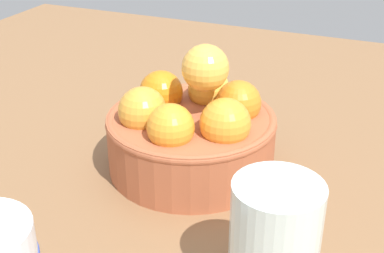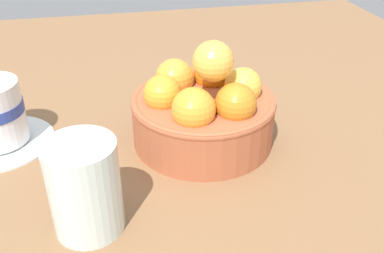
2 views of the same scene
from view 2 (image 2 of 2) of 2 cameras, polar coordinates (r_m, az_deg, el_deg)
name	(u,v)px [view 2 (image 2 of 2)]	position (r cm, az deg, el deg)	size (l,w,h in cm)	color
ground_plane	(202,152)	(54.64, 1.40, -3.38)	(113.54, 101.69, 3.67)	brown
terracotta_bowl	(203,109)	(51.33, 1.51, 2.34)	(17.15, 17.15, 13.20)	#AD5938
water_glass	(85,187)	(39.99, -14.02, -7.83)	(6.51, 6.51, 9.20)	silver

